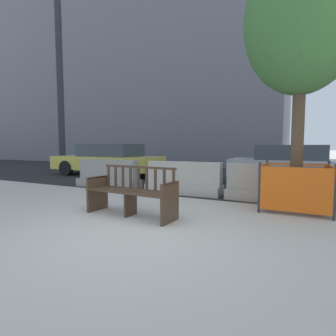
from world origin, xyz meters
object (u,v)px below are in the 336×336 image
at_px(street_bench, 131,194).
at_px(car_taxi_near, 108,160).
at_px(car_sedan_far, 294,164).
at_px(jersey_barrier_centre, 184,181).
at_px(jersey_barrier_left, 108,176).
at_px(construction_fence, 296,185).
at_px(street_tree, 302,21).
at_px(jersey_barrier_right, 272,186).

distance_m(street_bench, car_taxi_near, 6.89).
xyz_separation_m(car_taxi_near, car_sedan_far, (7.20, 0.54, -0.02)).
xyz_separation_m(jersey_barrier_centre, jersey_barrier_left, (-2.52, 0.00, 0.00)).
distance_m(jersey_barrier_centre, construction_fence, 2.74).
height_order(street_bench, construction_fence, construction_fence).
relative_size(construction_fence, car_sedan_far, 0.30).
height_order(street_bench, jersey_barrier_left, street_bench).
distance_m(street_tree, car_taxi_near, 8.49).
relative_size(jersey_barrier_left, street_tree, 0.40).
distance_m(jersey_barrier_centre, jersey_barrier_left, 2.52).
relative_size(jersey_barrier_centre, construction_fence, 1.61).
height_order(jersey_barrier_left, street_tree, street_tree).
relative_size(street_bench, jersey_barrier_right, 0.85).
bearing_deg(jersey_barrier_centre, car_taxi_near, 150.92).
distance_m(jersey_barrier_left, street_tree, 6.15).
bearing_deg(jersey_barrier_left, street_bench, -44.04).
xyz_separation_m(street_tree, car_sedan_far, (-0.11, 3.75, -2.93)).
distance_m(jersey_barrier_left, jersey_barrier_right, 4.70).
distance_m(jersey_barrier_centre, jersey_barrier_right, 2.18).
xyz_separation_m(jersey_barrier_left, construction_fence, (5.19, -0.64, 0.14)).
xyz_separation_m(jersey_barrier_left, jersey_barrier_right, (4.70, -0.05, 0.00)).
bearing_deg(car_sedan_far, jersey_barrier_centre, -129.37).
bearing_deg(street_tree, car_taxi_near, 156.26).
distance_m(jersey_barrier_centre, car_sedan_far, 4.05).
height_order(street_tree, car_taxi_near, street_tree).
relative_size(street_bench, jersey_barrier_left, 0.86).
relative_size(street_bench, jersey_barrier_centre, 0.85).
bearing_deg(jersey_barrier_right, car_taxi_near, 158.96).
relative_size(street_tree, construction_fence, 4.00).
bearing_deg(jersey_barrier_right, construction_fence, -50.64).
height_order(street_bench, jersey_barrier_right, street_bench).
bearing_deg(construction_fence, street_tree, -116.57).
bearing_deg(street_tree, jersey_barrier_centre, 166.64).
distance_m(construction_fence, car_sedan_far, 3.76).
height_order(jersey_barrier_centre, car_taxi_near, car_taxi_near).
height_order(street_tree, construction_fence, street_tree).
relative_size(street_tree, car_sedan_far, 1.22).
bearing_deg(jersey_barrier_left, car_taxi_near, 129.42).
bearing_deg(jersey_barrier_left, jersey_barrier_centre, -0.06).
bearing_deg(street_bench, jersey_barrier_right, 48.60).
distance_m(jersey_barrier_right, street_tree, 3.34).
bearing_deg(street_bench, jersey_barrier_centre, 90.95).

